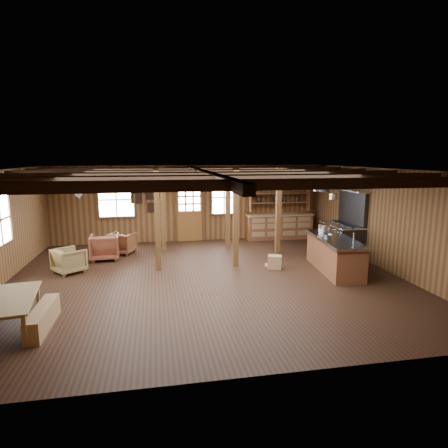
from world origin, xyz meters
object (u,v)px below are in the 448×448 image
(dining_table, at_px, (9,314))
(armchair_a, at_px, (105,247))
(commercial_range, at_px, (343,234))
(armchair_b, at_px, (122,243))
(armchair_c, at_px, (69,260))
(kitchen_island, at_px, (334,254))

(dining_table, bearing_deg, armchair_a, -21.84)
(commercial_range, bearing_deg, armchair_b, 168.53)
(commercial_range, bearing_deg, armchair_c, -177.05)
(commercial_range, height_order, armchair_a, commercial_range)
(dining_table, xyz_separation_m, armchair_b, (1.57, 5.29, 0.04))
(armchair_a, bearing_deg, commercial_range, 171.00)
(kitchen_island, bearing_deg, armchair_c, 176.62)
(armchair_a, height_order, armchair_c, armchair_a)
(commercial_range, relative_size, armchair_b, 2.75)
(commercial_range, relative_size, dining_table, 1.19)
(dining_table, xyz_separation_m, armchair_c, (0.31, 3.45, 0.03))
(kitchen_island, bearing_deg, dining_table, -157.09)
(dining_table, bearing_deg, armchair_c, -13.63)
(armchair_a, bearing_deg, kitchen_island, 156.47)
(dining_table, distance_m, armchair_a, 4.77)
(armchair_b, relative_size, armchair_c, 1.03)
(dining_table, relative_size, armchair_b, 2.30)
(kitchen_island, xyz_separation_m, armchair_a, (-6.36, 2.36, -0.08))
(commercial_range, distance_m, armchair_c, 8.25)
(kitchen_island, bearing_deg, commercial_range, 61.66)
(kitchen_island, relative_size, armchair_b, 3.38)
(dining_table, distance_m, armchair_b, 5.52)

